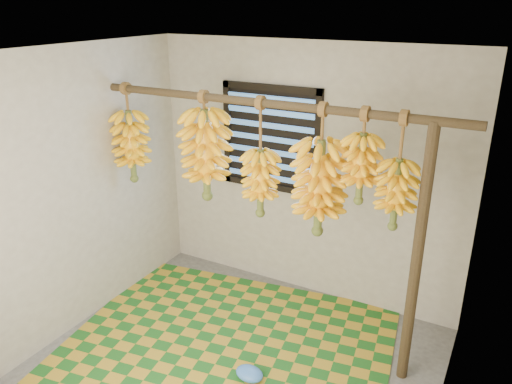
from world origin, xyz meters
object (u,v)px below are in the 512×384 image
Objects in this scene: banana_bunch_c at (260,183)px; banana_bunch_f at (396,194)px; support_post at (417,261)px; plastic_bag at (249,374)px; banana_bunch_b at (206,155)px; woven_mat at (227,347)px; banana_bunch_e at (319,188)px; banana_bunch_a at (131,146)px; banana_bunch_d at (361,169)px.

banana_bunch_c and banana_bunch_f have the same top height.
banana_bunch_f reaches higher than support_post.
banana_bunch_f is (-0.19, 0.00, 0.47)m from support_post.
banana_bunch_b reaches higher than plastic_bag.
woven_mat is 1.91m from banana_bunch_f.
banana_bunch_b reaches higher than support_post.
plastic_bag is at bearing -149.19° from support_post.
banana_bunch_e is at bearing 0.00° from banana_bunch_b.
banana_bunch_c reaches higher than woven_mat.
banana_bunch_c is (-1.24, 0.00, 0.37)m from support_post.
banana_bunch_b is at bearing 0.00° from banana_bunch_a.
banana_bunch_b is (-0.74, 0.60, 1.47)m from plastic_bag.
banana_bunch_f is (1.05, 0.00, 0.10)m from banana_bunch_c.
banana_bunch_a is (-1.54, 0.60, 1.43)m from plastic_bag.
support_post is 2.38× the size of banana_bunch_f.
banana_bunch_b is 0.90× the size of banana_bunch_e.
woven_mat is 2.96× the size of banana_bunch_a.
banana_bunch_b is 1.08× the size of banana_bunch_f.
woven_mat is 1.58m from banana_bunch_e.
banana_bunch_d is at bearing -0.00° from banana_bunch_e.
banana_bunch_f is at bearing 36.36° from plastic_bag.
support_post is 0.86m from banana_bunch_e.
banana_bunch_c is 0.50m from banana_bunch_e.
support_post is 2.21× the size of banana_bunch_b.
banana_bunch_e and banana_bunch_f have the same top height.
banana_bunch_b is at bearing 180.00° from banana_bunch_d.
plastic_bag is 1.51m from banana_bunch_e.
banana_bunch_b is 1.30× the size of banana_bunch_d.
plastic_bag is at bearing -143.64° from banana_bunch_f.
plastic_bag is 0.23× the size of banana_bunch_e.
plastic_bag is 2.19m from banana_bunch_a.
banana_bunch_d is (2.10, -0.00, 0.13)m from banana_bunch_a.
plastic_bag is 1.46m from banana_bunch_c.
banana_bunch_f is (1.17, 0.36, 1.46)m from woven_mat.
banana_bunch_f is at bearing 0.00° from banana_bunch_a.
banana_bunch_c is 1.14× the size of banana_bunch_f.
support_post is at bearing 30.81° from plastic_bag.
banana_bunch_b is (0.80, 0.00, 0.04)m from banana_bunch_a.
banana_bunch_a is 0.89× the size of banana_bunch_e.
banana_bunch_f is at bearing -0.00° from banana_bunch_e.
banana_bunch_b is (-0.39, 0.36, 1.52)m from woven_mat.
woven_mat is 3.13× the size of banana_bunch_f.
banana_bunch_e is at bearing 0.00° from banana_bunch_a.
banana_bunch_d is (0.91, 0.36, 1.61)m from woven_mat.
banana_bunch_e is at bearing 66.56° from plastic_bag.
banana_bunch_a is 0.98× the size of banana_bunch_b.
support_post is at bearing -0.00° from banana_bunch_e.
support_post is 2.09× the size of banana_bunch_c.
support_post reaches higher than woven_mat.
woven_mat is at bearing -17.06° from banana_bunch_a.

